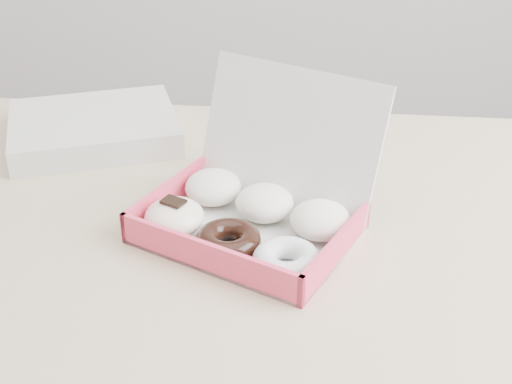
# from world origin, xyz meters

# --- Properties ---
(table) EXTENTS (1.20, 0.80, 0.75)m
(table) POSITION_xyz_m (0.00, 0.00, 0.67)
(table) COLOR tan
(table) RESTS_ON ground
(donut_box) EXTENTS (0.36, 0.35, 0.20)m
(donut_box) POSITION_xyz_m (0.05, -0.02, 0.78)
(donut_box) COLOR silver
(donut_box) RESTS_ON table
(newspapers) EXTENTS (0.34, 0.31, 0.04)m
(newspapers) POSITION_xyz_m (-0.25, 0.24, 0.77)
(newspapers) COLOR silver
(newspapers) RESTS_ON table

